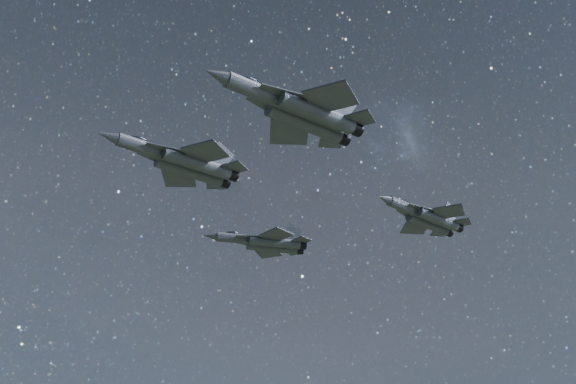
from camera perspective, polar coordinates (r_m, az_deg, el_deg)
name	(u,v)px	position (r m, az deg, el deg)	size (l,w,h in m)	color
jet_lead	(183,162)	(82.65, -8.92, 2.54)	(18.56, 12.57, 4.67)	#343741
jet_left	(265,242)	(100.84, -1.97, -4.29)	(16.15, 11.35, 4.08)	#343741
jet_right	(299,111)	(65.40, 0.94, 6.90)	(17.93, 12.11, 4.52)	#343741
jet_slot	(426,217)	(91.76, 11.64, -2.10)	(15.42, 10.28, 3.91)	#343741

